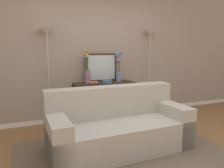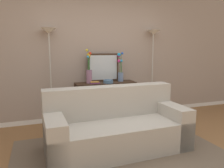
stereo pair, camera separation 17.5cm
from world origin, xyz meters
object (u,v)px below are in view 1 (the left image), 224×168
Objects in this scene: couch at (118,127)px; book_stack at (93,83)px; floor_lamp_right at (150,49)px; vase_short_flowers at (118,69)px; console_table at (104,95)px; vase_tall_flowers at (88,72)px; floor_lamp_left at (48,50)px; fruit_bowl at (107,81)px; wall_mirror at (102,68)px; book_row_under_console at (91,120)px.

couch is 1.25m from book_stack.
vase_short_flowers is at bearing -175.41° from floor_lamp_right.
floor_lamp_right reaches higher than console_table.
vase_short_flowers is at bearing 2.68° from vase_tall_flowers.
floor_lamp_right is (2.12, 0.00, 0.02)m from floor_lamp_left.
book_stack is at bearing -172.38° from floor_lamp_right.
book_stack is (-0.00, 1.15, 0.49)m from couch.
vase_tall_flowers is 0.41m from fruit_bowl.
floor_lamp_left is 1.10m from wall_mirror.
console_table is 0.30m from fruit_bowl.
floor_lamp_left is 4.28× the size of book_row_under_console.
fruit_bowl reaches higher than book_row_under_console.
couch is at bearing -59.25° from floor_lamp_left.
console_table is 0.58m from vase_short_flowers.
fruit_bowl is at bearing -87.34° from wall_mirror.
couch reaches higher than fruit_bowl.
floor_lamp_right is 1.49m from book_stack.
book_stack is at bearing 174.09° from fruit_bowl.
wall_mirror reaches higher than book_row_under_console.
vase_tall_flowers is (-1.42, -0.09, -0.43)m from floor_lamp_right.
book_stack is 0.45× the size of book_row_under_console.
floor_lamp_left is 2.78× the size of vase_tall_flowers.
console_table is 1.36m from floor_lamp_left.
vase_tall_flowers reaches higher than fruit_bowl.
vase_short_flowers is (0.56, 1.27, 0.71)m from couch.
vase_short_flowers is (0.32, 0.03, 0.49)m from console_table.
floor_lamp_right is 2.82× the size of vase_tall_flowers.
vase_short_flowers is at bearing 66.01° from couch.
vase_tall_flowers reaches higher than wall_mirror.
book_stack is (0.79, -0.18, -0.61)m from floor_lamp_left.
couch is at bearing -87.89° from book_row_under_console.
fruit_bowl is at bearing -5.91° from book_stack.
wall_mirror is at bearing 3.18° from floor_lamp_left.
floor_lamp_left is at bearing 172.90° from book_row_under_console.
floor_lamp_left is 9.60× the size of book_stack.
couch is 3.07× the size of vase_tall_flowers.
vase_short_flowers is at bearing -20.63° from wall_mirror.
vase_short_flowers is at bearing -2.61° from floor_lamp_left.
floor_lamp_right is 9.74× the size of book_stack.
book_stack is at bearing -168.33° from vase_short_flowers.
fruit_bowl is (0.01, -0.26, -0.25)m from wall_mirror.
wall_mirror is (0.00, 0.15, 0.53)m from console_table.
wall_mirror is 3.40× the size of book_stack.
console_table is at bearing -91.79° from wall_mirror.
couch is 1.11× the size of floor_lamp_left.
floor_lamp_right is 1.95m from book_row_under_console.
wall_mirror is at bearing 27.27° from book_row_under_console.
fruit_bowl reaches higher than book_stack.
vase_short_flowers is (0.65, 0.03, 0.02)m from vase_tall_flowers.
floor_lamp_left is at bearing 167.25° from book_stack.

